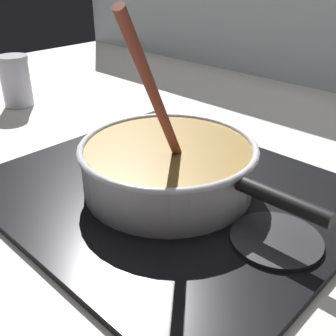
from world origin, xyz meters
TOP-DOWN VIEW (x-y plane):
  - ground at (0.00, 0.00)m, footprint 2.40×1.60m
  - hob_plate at (-0.05, 0.06)m, footprint 0.56×0.48m
  - burner_ring at (-0.05, 0.06)m, footprint 0.19×0.19m
  - spare_burner at (0.15, 0.06)m, footprint 0.12×0.12m
  - cooking_pan at (-0.05, 0.06)m, footprint 0.41×0.29m
  - condiment_jar at (-0.63, 0.11)m, footprint 0.08×0.08m

SIDE VIEW (x-z plane):
  - ground at x=0.00m, z-range -0.04..0.00m
  - hob_plate at x=-0.05m, z-range 0.00..0.01m
  - spare_burner at x=0.15m, z-range 0.01..0.02m
  - burner_ring at x=-0.05m, z-range 0.01..0.02m
  - cooking_pan at x=-0.05m, z-range -0.09..0.20m
  - condiment_jar at x=-0.63m, z-range 0.00..0.13m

